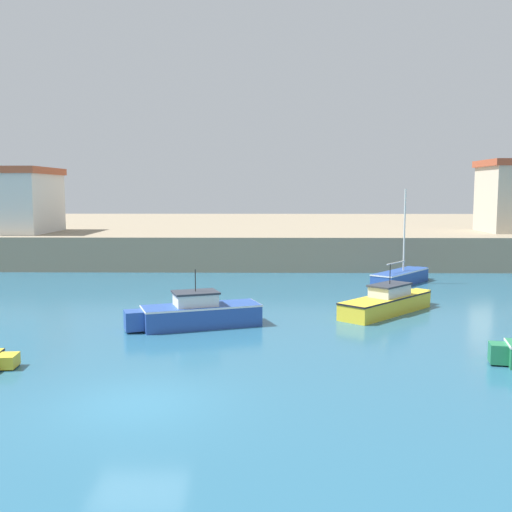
% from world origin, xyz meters
% --- Properties ---
extents(ground_plane, '(200.00, 200.00, 0.00)m').
position_xyz_m(ground_plane, '(0.00, 0.00, 0.00)').
color(ground_plane, '#28607F').
extents(quay_seawall, '(120.00, 40.00, 2.37)m').
position_xyz_m(quay_seawall, '(0.00, 44.86, 1.18)').
color(quay_seawall, gray).
rests_on(quay_seawall, ground).
extents(sailboat_blue_1, '(4.27, 5.02, 5.61)m').
position_xyz_m(sailboat_blue_1, '(11.41, 20.16, 0.45)').
color(sailboat_blue_1, '#284C9E').
rests_on(sailboat_blue_1, ground).
extents(motorboat_blue_3, '(5.58, 3.13, 2.36)m').
position_xyz_m(motorboat_blue_3, '(0.56, 8.87, 0.57)').
color(motorboat_blue_3, '#284C9E').
rests_on(motorboat_blue_3, ground).
extents(motorboat_yellow_4, '(5.05, 5.32, 2.22)m').
position_xyz_m(motorboat_yellow_4, '(8.91, 11.74, 0.51)').
color(motorboat_yellow_4, yellow).
rests_on(motorboat_yellow_4, ground).
extents(harbor_shed_far_end, '(6.72, 7.08, 4.84)m').
position_xyz_m(harbor_shed_far_end, '(-16.00, 29.60, 4.81)').
color(harbor_shed_far_end, silver).
rests_on(harbor_shed_far_end, quay_seawall).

